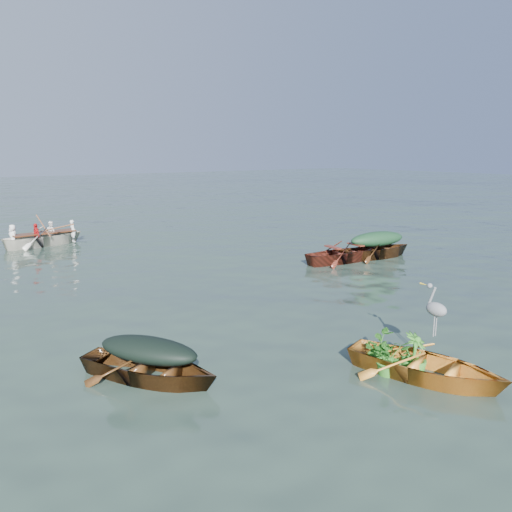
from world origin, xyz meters
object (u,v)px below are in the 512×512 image
Objects in this scene: yellow_dinghy at (425,379)px; rowed_boat at (45,246)px; dark_covered_boat at (150,380)px; green_tarp_boat at (376,258)px; open_wooden_boat at (344,262)px; heron at (436,318)px.

yellow_dinghy is 0.75× the size of rowed_boat.
green_tarp_boat reaches higher than dark_covered_boat.
heron is (-4.78, -6.80, 0.89)m from open_wooden_boat.
rowed_boat is (-8.85, 9.17, 0.00)m from green_tarp_boat.
yellow_dinghy is 4.52m from dark_covered_boat.
open_wooden_boat reaches higher than green_tarp_boat.
green_tarp_boat reaches higher than yellow_dinghy.
rowed_boat is at bearing 81.42° from heron.
dark_covered_boat is 4.91m from heron.
rowed_boat is 16.02m from heron.
rowed_boat is at bearing 79.51° from yellow_dinghy.
open_wooden_boat is (5.29, 7.02, 0.00)m from yellow_dinghy.
heron is (0.51, 0.22, 0.89)m from yellow_dinghy.
open_wooden_boat is at bearing -5.69° from dark_covered_boat.
dark_covered_boat is at bearing 120.59° from green_tarp_boat.
open_wooden_boat is at bearing 36.68° from heron.
dark_covered_boat is 13.48m from rowed_boat.
open_wooden_boat is 11.66m from rowed_boat.
rowed_boat is at bearing 45.84° from open_wooden_boat.
yellow_dinghy is 0.99× the size of dark_covered_boat.
open_wooden_boat is at bearing 34.80° from yellow_dinghy.
yellow_dinghy is at bearing -174.81° from heron.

